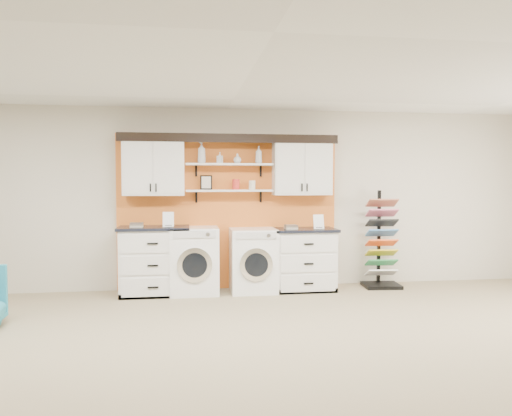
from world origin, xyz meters
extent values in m
plane|color=gray|center=(0.00, 0.00, 0.00)|extent=(10.00, 10.00, 0.00)
plane|color=white|center=(0.00, 0.00, 2.80)|extent=(10.00, 10.00, 0.00)
plane|color=beige|center=(0.00, 4.00, 1.40)|extent=(10.00, 0.00, 10.00)
cube|color=orange|center=(0.00, 3.96, 1.20)|extent=(3.40, 0.07, 2.40)
cube|color=white|center=(-1.13, 3.80, 1.88)|extent=(0.90, 0.34, 0.84)
cube|color=white|center=(-1.35, 3.62, 1.88)|extent=(0.42, 0.01, 0.78)
cube|color=white|center=(-0.91, 3.62, 1.88)|extent=(0.42, 0.01, 0.78)
cube|color=white|center=(1.13, 3.80, 1.88)|extent=(0.90, 0.34, 0.84)
cube|color=white|center=(0.91, 3.62, 1.88)|extent=(0.42, 0.01, 0.78)
cube|color=white|center=(1.35, 3.62, 1.88)|extent=(0.42, 0.01, 0.78)
cube|color=white|center=(0.00, 3.80, 1.53)|extent=(1.32, 0.28, 0.03)
cube|color=white|center=(0.00, 3.80, 1.93)|extent=(1.32, 0.28, 0.03)
cube|color=black|center=(0.00, 3.82, 2.33)|extent=(3.30, 0.40, 0.10)
cube|color=black|center=(0.00, 3.63, 2.27)|extent=(3.30, 0.04, 0.04)
cube|color=black|center=(-0.35, 3.85, 1.66)|extent=(0.18, 0.02, 0.22)
cube|color=beige|center=(-0.35, 3.84, 1.66)|extent=(0.14, 0.01, 0.18)
cylinder|color=red|center=(0.10, 3.80, 1.62)|extent=(0.11, 0.11, 0.16)
cylinder|color=silver|center=(0.35, 3.80, 1.61)|extent=(0.10, 0.10, 0.14)
cube|color=white|center=(-1.13, 3.65, 0.48)|extent=(0.97, 0.60, 0.97)
cube|color=black|center=(-1.13, 3.38, 0.04)|extent=(0.97, 0.06, 0.08)
cube|color=black|center=(-1.13, 3.65, 0.99)|extent=(1.03, 0.66, 0.04)
cube|color=white|center=(-1.13, 3.34, 0.79)|extent=(0.88, 0.02, 0.27)
cube|color=white|center=(-1.13, 3.34, 0.48)|extent=(0.88, 0.02, 0.27)
cube|color=white|center=(-1.13, 3.34, 0.17)|extent=(0.88, 0.02, 0.27)
cube|color=white|center=(1.13, 3.65, 0.45)|extent=(0.91, 0.60, 0.91)
cube|color=black|center=(1.13, 3.38, 0.04)|extent=(0.91, 0.06, 0.07)
cube|color=black|center=(1.13, 3.65, 0.93)|extent=(0.97, 0.66, 0.04)
cube|color=white|center=(1.13, 3.34, 0.75)|extent=(0.83, 0.02, 0.25)
cube|color=white|center=(1.13, 3.34, 0.45)|extent=(0.83, 0.02, 0.25)
cube|color=white|center=(1.13, 3.34, 0.16)|extent=(0.83, 0.02, 0.25)
cube|color=white|center=(-0.54, 3.65, 0.49)|extent=(0.71, 0.66, 0.99)
cube|color=silver|center=(-0.54, 3.31, 0.92)|extent=(0.60, 0.02, 0.10)
cylinder|color=silver|center=(-0.54, 3.31, 0.48)|extent=(0.50, 0.05, 0.50)
cylinder|color=black|center=(-0.54, 3.29, 0.48)|extent=(0.35, 0.03, 0.35)
cube|color=white|center=(0.34, 3.65, 0.48)|extent=(0.69, 0.66, 0.96)
cube|color=silver|center=(0.34, 3.31, 0.89)|extent=(0.58, 0.02, 0.10)
cylinder|color=silver|center=(0.34, 3.31, 0.46)|extent=(0.48, 0.05, 0.48)
cylinder|color=black|center=(0.34, 3.29, 0.46)|extent=(0.34, 0.03, 0.34)
cube|color=black|center=(2.39, 3.65, 0.03)|extent=(0.60, 0.51, 0.06)
cube|color=black|center=(2.41, 3.82, 0.79)|extent=(0.05, 0.05, 1.48)
cube|color=white|center=(2.39, 3.67, 0.23)|extent=(0.49, 0.30, 0.14)
cube|color=#217C3E|center=(2.39, 3.67, 0.39)|extent=(0.49, 0.30, 0.14)
cube|color=gold|center=(2.39, 3.67, 0.55)|extent=(0.49, 0.30, 0.14)
cube|color=#F5531C|center=(2.39, 3.67, 0.70)|extent=(0.49, 0.30, 0.14)
cube|color=#3979CA|center=(2.39, 3.67, 0.86)|extent=(0.49, 0.30, 0.14)
cube|color=black|center=(2.39, 3.67, 1.02)|extent=(0.49, 0.30, 0.14)
cube|color=#DB6185|center=(2.39, 3.67, 1.18)|extent=(0.49, 0.30, 0.14)
cube|color=#AA6347|center=(2.39, 3.67, 1.33)|extent=(0.49, 0.30, 0.14)
imported|color=silver|center=(-0.42, 3.80, 2.10)|extent=(0.17, 0.17, 0.31)
imported|color=silver|center=(-0.14, 3.80, 2.03)|extent=(0.10, 0.10, 0.17)
imported|color=silver|center=(0.12, 3.80, 2.02)|extent=(0.12, 0.12, 0.15)
imported|color=silver|center=(0.45, 3.80, 2.08)|extent=(0.11, 0.11, 0.27)
camera|label=1|loc=(-0.69, -3.79, 1.66)|focal=35.00mm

